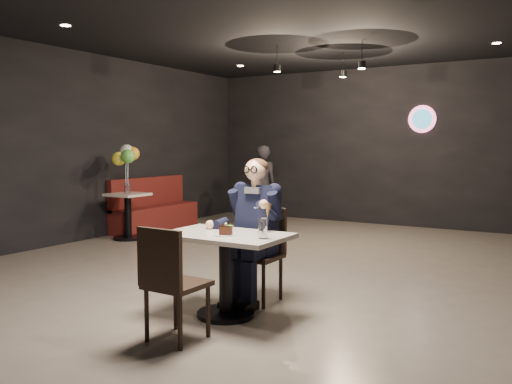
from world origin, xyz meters
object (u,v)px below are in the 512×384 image
Objects in this scene: sundae_glass at (263,228)px; side_table at (128,218)px; seated_man at (257,229)px; passerby at (262,186)px; main_table at (226,275)px; chair_near at (177,282)px; chair_far at (257,255)px; balloon_vase at (127,188)px; booth_bench at (155,204)px.

sundae_glass is 4.76m from side_table.
seated_man is 4.95m from passerby.
main_table is 0.68m from chair_near.
chair_far is 0.64× the size of seated_man.
sundae_glass is at bearing 58.43° from chair_near.
balloon_vase reaches higher than side_table.
booth_bench is 11.96× the size of balloon_vase.
chair_far reaches higher than main_table.
main_table is at bearing -34.57° from balloon_vase.
booth_bench is at bearing 138.23° from main_table.
seated_man is (0.00, 1.23, 0.26)m from chair_near.
booth_bench reaches higher than main_table.
booth_bench is 2.67× the size of side_table.
seated_man is at bearing -36.93° from booth_bench.
chair_far is at bearing -36.93° from booth_bench.
seated_man is at bearing 0.00° from chair_far.
chair_near is (0.00, -1.23, 0.00)m from chair_far.
booth_bench is (-3.89, 2.93, 0.01)m from chair_far.
chair_near is at bearing -41.26° from balloon_vase.
sundae_glass is at bearing 76.48° from passerby.
booth_bench is (-3.89, 4.15, 0.01)m from chair_near.
main_table is 1.20× the size of chair_near.
chair_near reaches higher than side_table.
side_table is 2.66m from passerby.
seated_man is at bearing -28.19° from balloon_vase.
side_table is at bearing 0.00° from balloon_vase.
seated_man reaches higher than sundae_glass.
chair_far is 0.61× the size of passerby.
side_table is at bearing 145.43° from main_table.
chair_near is 5.69m from booth_bench.
chair_near is 6.06m from passerby.
side_table is at bearing 151.81° from chair_far.
balloon_vase is at bearing 140.39° from chair_near.
side_table is (0.30, -1.00, -0.12)m from booth_bench.
seated_man reaches higher than booth_bench.
chair_near is 0.84m from sundae_glass.
passerby is (-2.87, 4.90, -0.08)m from sundae_glass.
chair_far is at bearing -28.19° from side_table.
chair_far is 1.23m from chair_near.
booth_bench is 1.05m from side_table.
seated_man is 4.08m from balloon_vase.
chair_far is at bearing 90.00° from main_table.
seated_man is at bearing 91.66° from chair_near.
seated_man is 4.87m from booth_bench.
chair_far is at bearing 124.56° from sundae_glass.
side_table is 0.46× the size of passerby.
seated_man is 0.73m from sundae_glass.
seated_man reaches higher than balloon_vase.
balloon_vase is (0.00, 0.00, 0.48)m from side_table.
seated_man is 4.09m from side_table.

